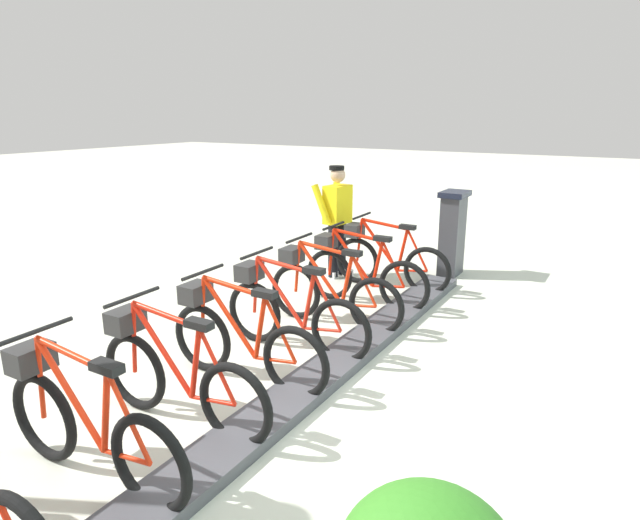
# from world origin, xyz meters

# --- Properties ---
(ground_plane) EXTENTS (60.00, 60.00, 0.00)m
(ground_plane) POSITION_xyz_m (0.00, 0.00, 0.00)
(ground_plane) COLOR beige
(dock_rail_base) EXTENTS (0.44, 8.02, 0.10)m
(dock_rail_base) POSITION_xyz_m (0.00, 0.00, 0.05)
(dock_rail_base) COLOR #47474C
(dock_rail_base) RESTS_ON ground
(payment_kiosk) EXTENTS (0.36, 0.52, 1.28)m
(payment_kiosk) POSITION_xyz_m (0.05, -4.52, 0.67)
(payment_kiosk) COLOR #38383D
(payment_kiosk) RESTS_ON ground
(bike_docked_0) EXTENTS (1.72, 0.54, 1.02)m
(bike_docked_0) POSITION_xyz_m (0.62, -3.41, 0.43)
(bike_docked_0) COLOR black
(bike_docked_0) RESTS_ON ground
(bike_docked_1) EXTENTS (1.72, 0.54, 1.02)m
(bike_docked_1) POSITION_xyz_m (0.62, -2.61, 0.43)
(bike_docked_1) COLOR black
(bike_docked_1) RESTS_ON ground
(bike_docked_2) EXTENTS (1.72, 0.54, 1.02)m
(bike_docked_2) POSITION_xyz_m (0.62, -1.80, 0.43)
(bike_docked_2) COLOR black
(bike_docked_2) RESTS_ON ground
(bike_docked_3) EXTENTS (1.72, 0.54, 1.02)m
(bike_docked_3) POSITION_xyz_m (0.62, -1.00, 0.43)
(bike_docked_3) COLOR black
(bike_docked_3) RESTS_ON ground
(bike_docked_4) EXTENTS (1.72, 0.54, 1.02)m
(bike_docked_4) POSITION_xyz_m (0.62, -0.20, 0.43)
(bike_docked_4) COLOR black
(bike_docked_4) RESTS_ON ground
(bike_docked_5) EXTENTS (1.72, 0.54, 1.02)m
(bike_docked_5) POSITION_xyz_m (0.62, 0.60, 0.43)
(bike_docked_5) COLOR black
(bike_docked_5) RESTS_ON ground
(bike_docked_6) EXTENTS (1.72, 0.54, 1.02)m
(bike_docked_6) POSITION_xyz_m (0.62, 1.41, 0.43)
(bike_docked_6) COLOR black
(bike_docked_6) RESTS_ON ground
(worker_near_rack) EXTENTS (0.51, 0.66, 1.66)m
(worker_near_rack) POSITION_xyz_m (1.50, -3.54, 0.91)
(worker_near_rack) COLOR white
(worker_near_rack) RESTS_ON ground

